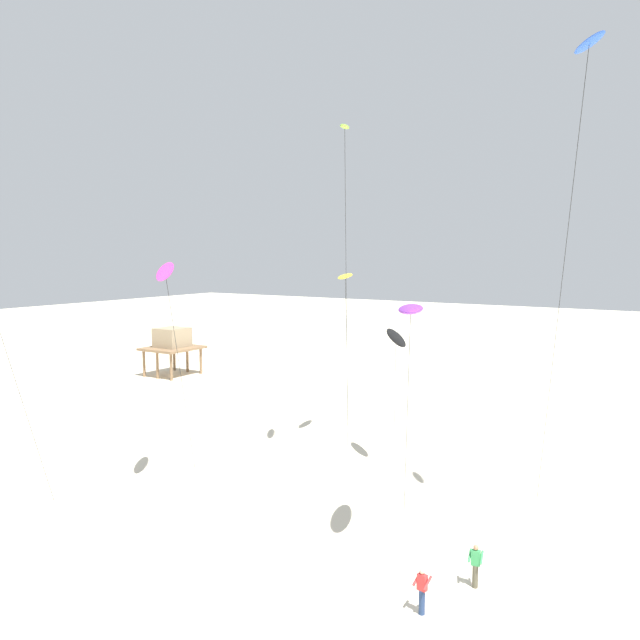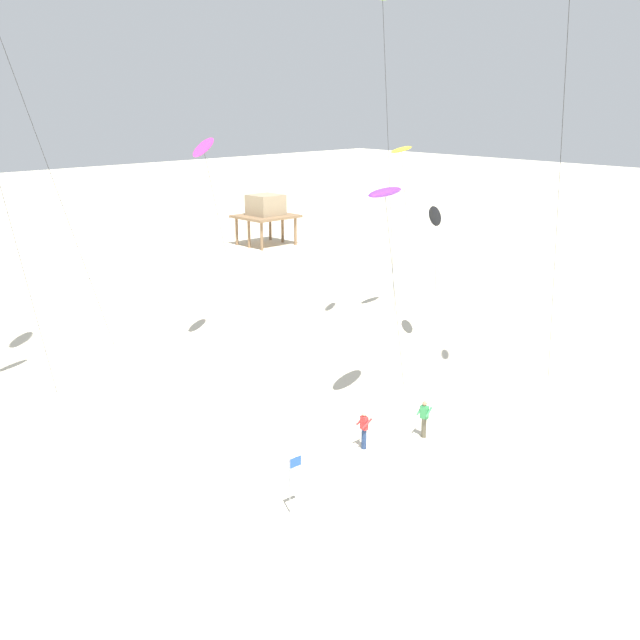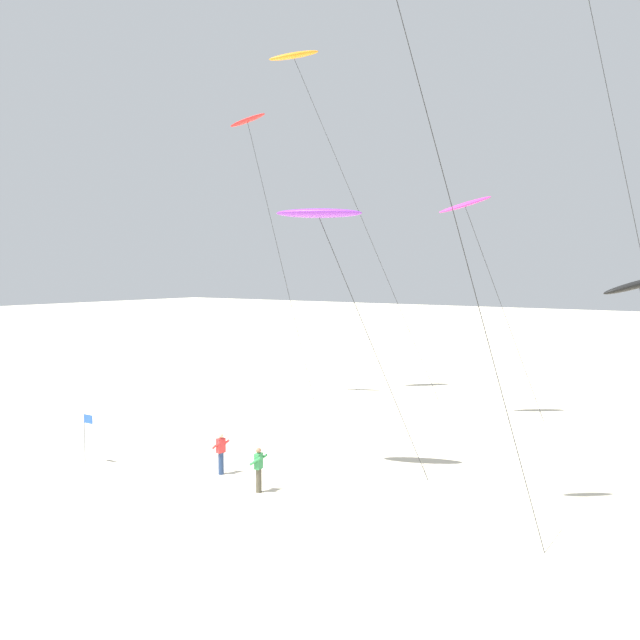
{
  "view_description": "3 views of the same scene",
  "coord_description": "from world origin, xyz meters",
  "px_view_note": "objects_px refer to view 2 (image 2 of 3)",
  "views": [
    {
      "loc": [
        -21.46,
        -5.92,
        12.58
      ],
      "look_at": [
        1.68,
        8.74,
        9.71
      ],
      "focal_mm": 36.57,
      "sensor_mm": 36.0,
      "label": 1
    },
    {
      "loc": [
        -24.93,
        -19.69,
        14.68
      ],
      "look_at": [
        0.13,
        6.91,
        4.48
      ],
      "focal_mm": 46.65,
      "sensor_mm": 36.0,
      "label": 2
    },
    {
      "loc": [
        18.59,
        -18.83,
        8.23
      ],
      "look_at": [
        -1.11,
        9.03,
        5.83
      ],
      "focal_mm": 41.56,
      "sensor_mm": 36.0,
      "label": 3
    }
  ],
  "objects_px": {
    "kite_magenta": "(204,149)",
    "kite_flyer_nearest": "(424,418)",
    "kite_purple": "(385,193)",
    "marker_flag": "(293,474)",
    "kite_black": "(435,216)",
    "kite_lime": "(383,7)",
    "kite_yellow": "(402,151)",
    "kite_flyer_middle": "(364,429)",
    "stilt_house": "(266,209)"
  },
  "relations": [
    {
      "from": "kite_magenta",
      "to": "stilt_house",
      "type": "height_order",
      "value": "kite_magenta"
    },
    {
      "from": "kite_yellow",
      "to": "marker_flag",
      "type": "distance_m",
      "value": 28.2
    },
    {
      "from": "kite_black",
      "to": "stilt_house",
      "type": "bearing_deg",
      "value": 66.86
    },
    {
      "from": "kite_yellow",
      "to": "stilt_house",
      "type": "distance_m",
      "value": 29.8
    },
    {
      "from": "kite_magenta",
      "to": "kite_yellow",
      "type": "bearing_deg",
      "value": -12.41
    },
    {
      "from": "kite_lime",
      "to": "kite_purple",
      "type": "bearing_deg",
      "value": -136.04
    },
    {
      "from": "kite_yellow",
      "to": "kite_flyer_nearest",
      "type": "height_order",
      "value": "kite_yellow"
    },
    {
      "from": "kite_magenta",
      "to": "stilt_house",
      "type": "bearing_deg",
      "value": 44.86
    },
    {
      "from": "kite_magenta",
      "to": "kite_flyer_middle",
      "type": "bearing_deg",
      "value": -102.31
    },
    {
      "from": "kite_purple",
      "to": "kite_lime",
      "type": "bearing_deg",
      "value": 43.96
    },
    {
      "from": "kite_lime",
      "to": "kite_flyer_middle",
      "type": "distance_m",
      "value": 23.33
    },
    {
      "from": "kite_lime",
      "to": "kite_flyer_nearest",
      "type": "height_order",
      "value": "kite_lime"
    },
    {
      "from": "marker_flag",
      "to": "kite_black",
      "type": "bearing_deg",
      "value": 26.51
    },
    {
      "from": "kite_purple",
      "to": "kite_flyer_middle",
      "type": "bearing_deg",
      "value": -147.76
    },
    {
      "from": "kite_flyer_nearest",
      "to": "stilt_house",
      "type": "relative_size",
      "value": 0.32
    },
    {
      "from": "kite_flyer_nearest",
      "to": "kite_yellow",
      "type": "bearing_deg",
      "value": 44.98
    },
    {
      "from": "kite_flyer_nearest",
      "to": "stilt_house",
      "type": "distance_m",
      "value": 47.29
    },
    {
      "from": "kite_purple",
      "to": "kite_black",
      "type": "distance_m",
      "value": 12.27
    },
    {
      "from": "kite_purple",
      "to": "kite_yellow",
      "type": "relative_size",
      "value": 0.94
    },
    {
      "from": "kite_purple",
      "to": "marker_flag",
      "type": "distance_m",
      "value": 13.33
    },
    {
      "from": "kite_flyer_nearest",
      "to": "kite_flyer_middle",
      "type": "distance_m",
      "value": 2.92
    },
    {
      "from": "kite_purple",
      "to": "kite_lime",
      "type": "distance_m",
      "value": 13.94
    },
    {
      "from": "kite_black",
      "to": "marker_flag",
      "type": "distance_m",
      "value": 22.77
    },
    {
      "from": "kite_magenta",
      "to": "kite_flyer_middle",
      "type": "relative_size",
      "value": 7.29
    },
    {
      "from": "kite_lime",
      "to": "kite_magenta",
      "type": "relative_size",
      "value": 1.61
    },
    {
      "from": "kite_lime",
      "to": "kite_magenta",
      "type": "bearing_deg",
      "value": 143.54
    },
    {
      "from": "kite_lime",
      "to": "kite_flyer_middle",
      "type": "xyz_separation_m",
      "value": [
        -11.23,
        -9.72,
        -17.99
      ]
    },
    {
      "from": "kite_purple",
      "to": "kite_flyer_middle",
      "type": "xyz_separation_m",
      "value": [
        -3.32,
        -2.09,
        -9.42
      ]
    },
    {
      "from": "kite_black",
      "to": "kite_yellow",
      "type": "distance_m",
      "value": 6.41
    },
    {
      "from": "stilt_house",
      "to": "kite_lime",
      "type": "bearing_deg",
      "value": -118.54
    },
    {
      "from": "kite_black",
      "to": "kite_flyer_nearest",
      "type": "bearing_deg",
      "value": -141.77
    },
    {
      "from": "kite_magenta",
      "to": "kite_flyer_nearest",
      "type": "xyz_separation_m",
      "value": [
        -0.62,
        -16.48,
        -10.63
      ]
    },
    {
      "from": "kite_yellow",
      "to": "marker_flag",
      "type": "height_order",
      "value": "kite_yellow"
    },
    {
      "from": "kite_lime",
      "to": "kite_flyer_nearest",
      "type": "relative_size",
      "value": 11.76
    },
    {
      "from": "kite_magenta",
      "to": "kite_flyer_nearest",
      "type": "distance_m",
      "value": 19.61
    },
    {
      "from": "kite_black",
      "to": "kite_flyer_nearest",
      "type": "distance_m",
      "value": 15.63
    },
    {
      "from": "kite_magenta",
      "to": "kite_yellow",
      "type": "relative_size",
      "value": 1.08
    },
    {
      "from": "kite_black",
      "to": "marker_flag",
      "type": "relative_size",
      "value": 3.9
    },
    {
      "from": "kite_yellow",
      "to": "kite_lime",
      "type": "bearing_deg",
      "value": -150.38
    },
    {
      "from": "kite_yellow",
      "to": "kite_flyer_nearest",
      "type": "bearing_deg",
      "value": -135.02
    },
    {
      "from": "kite_flyer_nearest",
      "to": "marker_flag",
      "type": "bearing_deg",
      "value": -172.94
    },
    {
      "from": "kite_flyer_nearest",
      "to": "kite_magenta",
      "type": "bearing_deg",
      "value": 87.84
    },
    {
      "from": "kite_flyer_middle",
      "to": "kite_purple",
      "type": "bearing_deg",
      "value": 32.24
    },
    {
      "from": "kite_purple",
      "to": "marker_flag",
      "type": "bearing_deg",
      "value": -155.68
    },
    {
      "from": "kite_black",
      "to": "kite_purple",
      "type": "bearing_deg",
      "value": -151.66
    },
    {
      "from": "kite_purple",
      "to": "kite_magenta",
      "type": "xyz_separation_m",
      "value": [
        0.07,
        13.42,
        1.2
      ]
    },
    {
      "from": "kite_black",
      "to": "kite_flyer_middle",
      "type": "bearing_deg",
      "value": -150.69
    },
    {
      "from": "kite_flyer_middle",
      "to": "kite_magenta",
      "type": "bearing_deg",
      "value": 77.69
    },
    {
      "from": "kite_lime",
      "to": "kite_black",
      "type": "bearing_deg",
      "value": -36.58
    },
    {
      "from": "kite_yellow",
      "to": "kite_flyer_middle",
      "type": "height_order",
      "value": "kite_yellow"
    }
  ]
}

